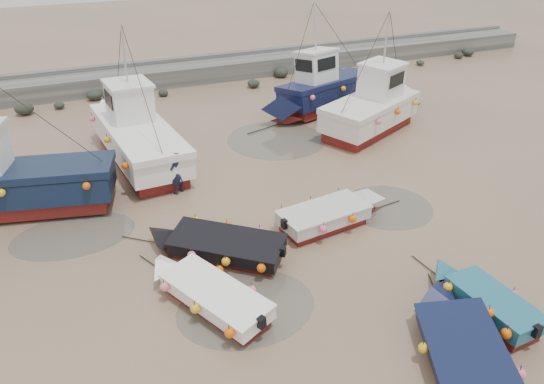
{
  "coord_description": "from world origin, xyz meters",
  "views": [
    {
      "loc": [
        -7.33,
        -13.51,
        10.89
      ],
      "look_at": [
        -0.53,
        2.56,
        1.4
      ],
      "focal_mm": 35.0,
      "sensor_mm": 36.0,
      "label": 1
    }
  ],
  "objects": [
    {
      "name": "seawall",
      "position": [
        0.05,
        21.99,
        0.63
      ],
      "size": [
        60.0,
        4.92,
        1.5
      ],
      "color": "slate",
      "rests_on": "ground"
    },
    {
      "name": "person",
      "position": [
        -3.24,
        6.44,
        0.0
      ],
      "size": [
        0.82,
        0.74,
        1.87
      ],
      "primitive_type": "imported",
      "rotation": [
        0.0,
        0.0,
        3.71
      ],
      "color": "#151C33",
      "rests_on": "ground"
    },
    {
      "name": "cabin_boat_3",
      "position": [
        8.45,
        9.43,
        1.38
      ],
      "size": [
        8.82,
        5.49,
        6.22
      ],
      "rotation": [
        0.0,
        0.0,
        -1.12
      ],
      "color": "maroon",
      "rests_on": "ground"
    },
    {
      "name": "puddle_c",
      "position": [
        -7.69,
        4.72,
        0.0
      ],
      "size": [
        4.53,
        4.53,
        0.01
      ],
      "primitive_type": "cylinder",
      "color": "#555044",
      "rests_on": "ground"
    },
    {
      "name": "puddle_b",
      "position": [
        4.36,
        1.93,
        0.0
      ],
      "size": [
        3.66,
        3.66,
        0.01
      ],
      "primitive_type": "cylinder",
      "color": "#555044",
      "rests_on": "ground"
    },
    {
      "name": "dinghy_5",
      "position": [
        1.53,
        1.61,
        0.55
      ],
      "size": [
        5.72,
        2.35,
        1.43
      ],
      "rotation": [
        0.0,
        0.0,
        -1.43
      ],
      "color": "maroon",
      "rests_on": "ground"
    },
    {
      "name": "cabin_boat_1",
      "position": [
        -4.21,
        10.76,
        1.31
      ],
      "size": [
        3.66,
        11.18,
        6.22
      ],
      "rotation": [
        0.0,
        0.0,
        0.1
      ],
      "color": "maroon",
      "rests_on": "ground"
    },
    {
      "name": "dinghy_1",
      "position": [
        1.38,
        -6.13,
        0.54
      ],
      "size": [
        3.75,
        6.37,
        1.43
      ],
      "rotation": [
        0.0,
        0.0,
        -0.42
      ],
      "color": "maroon",
      "rests_on": "ground"
    },
    {
      "name": "puddle_d",
      "position": [
        2.94,
        10.19,
        0.0
      ],
      "size": [
        5.16,
        5.16,
        0.01
      ],
      "primitive_type": "cylinder",
      "color": "#555044",
      "rests_on": "ground"
    },
    {
      "name": "cabin_boat_2",
      "position": [
        7.13,
        13.06,
        1.37
      ],
      "size": [
        9.34,
        4.46,
        6.22
      ],
      "rotation": [
        0.0,
        0.0,
        1.88
      ],
      "color": "maroon",
      "rests_on": "ground"
    },
    {
      "name": "puddle_a",
      "position": [
        -3.15,
        -1.57,
        0.0
      ],
      "size": [
        4.34,
        4.34,
        0.01
      ],
      "primitive_type": "cylinder",
      "color": "#555044",
      "rests_on": "ground"
    },
    {
      "name": "dinghy_4",
      "position": [
        -3.08,
        1.37,
        0.54
      ],
      "size": [
        5.27,
        4.6,
        1.43
      ],
      "rotation": [
        0.0,
        0.0,
        0.87
      ],
      "color": "maroon",
      "rests_on": "ground"
    },
    {
      "name": "dinghy_2",
      "position": [
        3.35,
        -4.55,
        0.57
      ],
      "size": [
        1.89,
        5.09,
        1.43
      ],
      "rotation": [
        0.0,
        0.0,
        0.07
      ],
      "color": "maroon",
      "rests_on": "ground"
    },
    {
      "name": "dinghy_0",
      "position": [
        -4.14,
        -1.03,
        0.55
      ],
      "size": [
        3.1,
        5.74,
        1.43
      ],
      "rotation": [
        0.0,
        0.0,
        0.42
      ],
      "color": "maroon",
      "rests_on": "ground"
    },
    {
      "name": "ground",
      "position": [
        0.0,
        0.0,
        0.0
      ],
      "size": [
        120.0,
        120.0,
        0.0
      ],
      "primitive_type": "plane",
      "color": "#8F6F54",
      "rests_on": "ground"
    }
  ]
}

